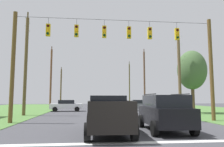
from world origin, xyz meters
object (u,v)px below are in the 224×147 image
object	(u,v)px
pickup_truck	(108,115)
utility_pole_far_left	(26,63)
overhead_signal_span	(116,59)
utility_pole_distant_left	(61,86)
tree_roadside_right	(192,70)
utility_pole_near_left	(129,83)
utility_pole_far_right	(144,78)
suv_black	(164,112)
utility_pole_mid_right	(179,72)
distant_car_crossing_white	(66,105)
distant_car_oncoming	(140,105)
utility_pole_distant_right	(51,78)

from	to	relation	value
pickup_truck	utility_pole_far_left	xyz separation A→B (m)	(-7.61, 12.13, 4.44)
overhead_signal_span	utility_pole_far_left	bearing A→B (deg)	142.24
utility_pole_distant_left	tree_roadside_right	bearing A→B (deg)	-56.16
utility_pole_near_left	utility_pole_distant_left	size ratio (longest dim) A/B	1.19
pickup_truck	utility_pole_distant_left	bearing A→B (deg)	100.33
utility_pole_far_right	suv_black	bearing A→B (deg)	-102.24
overhead_signal_span	utility_pole_mid_right	bearing A→B (deg)	40.09
overhead_signal_span	tree_roadside_right	distance (m)	13.01
pickup_truck	utility_pole_distant_left	world-z (taller)	utility_pole_distant_left
distant_car_crossing_white	distant_car_oncoming	distance (m)	10.20
utility_pole_mid_right	utility_pole_far_right	size ratio (longest dim) A/B	0.90
pickup_truck	utility_pole_distant_right	xyz separation A→B (m)	(-7.38, 26.27, 4.18)
distant_car_crossing_white	utility_pole_distant_left	xyz separation A→B (m)	(-3.58, 22.62, 3.70)
distant_car_oncoming	utility_pole_far_left	xyz separation A→B (m)	(-13.80, -7.11, 4.61)
overhead_signal_span	pickup_truck	bearing A→B (deg)	-101.73
distant_car_crossing_white	utility_pole_far_left	xyz separation A→B (m)	(-3.60, -6.86, 4.61)
utility_pole_far_right	tree_roadside_right	size ratio (longest dim) A/B	1.41
pickup_truck	utility_pole_far_right	xyz separation A→B (m)	(8.83, 26.61, 4.31)
utility_pole_distant_left	utility_pole_far_right	bearing A→B (deg)	-42.44
utility_pole_mid_right	utility_pole_near_left	size ratio (longest dim) A/B	0.88
utility_pole_mid_right	overhead_signal_span	bearing A→B (deg)	-139.91
distant_car_oncoming	utility_pole_far_right	world-z (taller)	utility_pole_far_right
utility_pole_mid_right	utility_pole_near_left	world-z (taller)	utility_pole_near_left
utility_pole_near_left	utility_pole_distant_left	xyz separation A→B (m)	(-16.68, -0.79, -0.95)
utility_pole_near_left	suv_black	bearing A→B (deg)	-98.04
distant_car_crossing_white	tree_roadside_right	world-z (taller)	tree_roadside_right
suv_black	utility_pole_distant_right	bearing A→B (deg)	112.36
distant_car_oncoming	utility_pole_near_left	bearing A→B (deg)	82.87
distant_car_oncoming	utility_pole_distant_right	size ratio (longest dim) A/B	0.42
distant_car_crossing_white	utility_pole_mid_right	size ratio (longest dim) A/B	0.46
distant_car_oncoming	utility_pole_near_left	world-z (taller)	utility_pole_near_left
pickup_truck	utility_pole_distant_left	distance (m)	42.45
utility_pole_far_left	tree_roadside_right	size ratio (longest dim) A/B	1.47
distant_car_crossing_white	utility_pole_far_left	distance (m)	9.02
pickup_truck	distant_car_oncoming	distance (m)	20.22
utility_pole_far_left	suv_black	bearing A→B (deg)	-46.94
overhead_signal_span	utility_pole_far_left	size ratio (longest dim) A/B	1.44
utility_pole_distant_right	utility_pole_distant_left	distance (m)	15.36
distant_car_crossing_white	utility_pole_far_right	bearing A→B (deg)	30.68
utility_pole_mid_right	utility_pole_far_left	size ratio (longest dim) A/B	0.87
overhead_signal_span	distant_car_oncoming	distance (m)	15.32
utility_pole_far_right	utility_pole_distant_right	size ratio (longest dim) A/B	1.00
utility_pole_mid_right	utility_pole_distant_right	bearing A→B (deg)	139.30
utility_pole_distant_left	tree_roadside_right	world-z (taller)	utility_pole_distant_left
distant_car_crossing_white	utility_pole_mid_right	xyz separation A→B (m)	(13.10, -6.90, 3.86)
utility_pole_far_right	utility_pole_distant_right	bearing A→B (deg)	-178.80
suv_black	utility_pole_far_right	xyz separation A→B (m)	(5.65, 26.03, 4.21)
suv_black	tree_roadside_right	world-z (taller)	tree_roadside_right
tree_roadside_right	distant_car_crossing_white	bearing A→B (deg)	160.19
utility_pole_distant_left	pickup_truck	bearing A→B (deg)	-79.67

